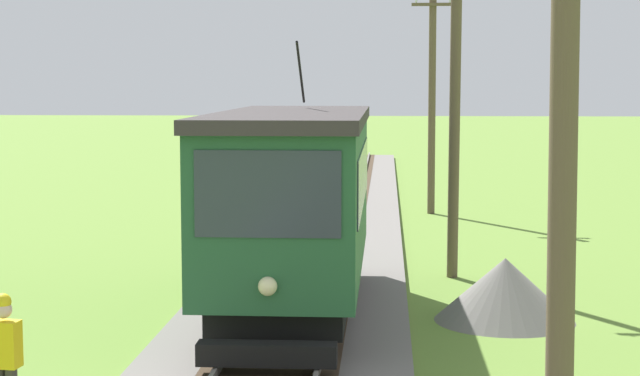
{
  "coord_description": "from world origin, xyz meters",
  "views": [
    {
      "loc": [
        1.68,
        2.11,
        4.37
      ],
      "look_at": [
        0.28,
        23.51,
        2.11
      ],
      "focal_mm": 57.28,
      "sensor_mm": 36.0,
      "label": 1
    }
  ],
  "objects_px": {
    "gravel_pile": "(505,290)",
    "track_worker": "(5,357)",
    "utility_pole_far": "(432,93)",
    "utility_pole_mid": "(455,111)",
    "red_tram": "(293,201)",
    "utility_pole_near_tram": "(563,176)"
  },
  "relations": [
    {
      "from": "utility_pole_mid",
      "to": "utility_pole_far",
      "type": "distance_m",
      "value": 11.3
    },
    {
      "from": "red_tram",
      "to": "gravel_pile",
      "type": "relative_size",
      "value": 3.33
    },
    {
      "from": "gravel_pile",
      "to": "track_worker",
      "type": "distance_m",
      "value": 9.44
    },
    {
      "from": "red_tram",
      "to": "gravel_pile",
      "type": "xyz_separation_m",
      "value": [
        3.85,
        0.18,
        -1.61
      ]
    },
    {
      "from": "utility_pole_far",
      "to": "utility_pole_near_tram",
      "type": "bearing_deg",
      "value": -90.0
    },
    {
      "from": "red_tram",
      "to": "utility_pole_near_tram",
      "type": "xyz_separation_m",
      "value": [
        3.16,
        -9.61,
        1.38
      ]
    },
    {
      "from": "utility_pole_mid",
      "to": "track_worker",
      "type": "distance_m",
      "value": 12.48
    },
    {
      "from": "red_tram",
      "to": "utility_pole_near_tram",
      "type": "bearing_deg",
      "value": -71.78
    },
    {
      "from": "red_tram",
      "to": "track_worker",
      "type": "bearing_deg",
      "value": -115.44
    },
    {
      "from": "utility_pole_near_tram",
      "to": "utility_pole_mid",
      "type": "bearing_deg",
      "value": 90.0
    },
    {
      "from": "red_tram",
      "to": "utility_pole_near_tram",
      "type": "height_order",
      "value": "utility_pole_near_tram"
    },
    {
      "from": "utility_pole_near_tram",
      "to": "utility_pole_far",
      "type": "height_order",
      "value": "utility_pole_far"
    },
    {
      "from": "utility_pole_near_tram",
      "to": "gravel_pile",
      "type": "relative_size",
      "value": 2.71
    },
    {
      "from": "utility_pole_near_tram",
      "to": "utility_pole_far",
      "type": "bearing_deg",
      "value": 90.0
    },
    {
      "from": "red_tram",
      "to": "utility_pole_near_tram",
      "type": "relative_size",
      "value": 1.23
    },
    {
      "from": "utility_pole_near_tram",
      "to": "gravel_pile",
      "type": "xyz_separation_m",
      "value": [
        0.69,
        9.79,
        -2.99
      ]
    },
    {
      "from": "red_tram",
      "to": "utility_pole_far",
      "type": "relative_size",
      "value": 1.1
    },
    {
      "from": "utility_pole_far",
      "to": "red_tram",
      "type": "bearing_deg",
      "value": -101.54
    },
    {
      "from": "red_tram",
      "to": "gravel_pile",
      "type": "height_order",
      "value": "red_tram"
    },
    {
      "from": "utility_pole_far",
      "to": "utility_pole_mid",
      "type": "bearing_deg",
      "value": -90.0
    },
    {
      "from": "red_tram",
      "to": "track_worker",
      "type": "relative_size",
      "value": 4.79
    },
    {
      "from": "gravel_pile",
      "to": "red_tram",
      "type": "bearing_deg",
      "value": -177.29
    }
  ]
}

